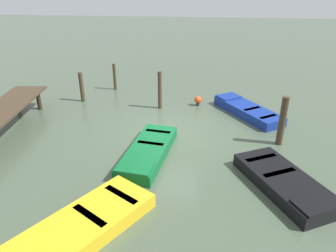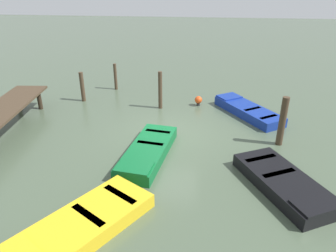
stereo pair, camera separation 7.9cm
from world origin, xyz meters
name	(u,v)px [view 1 (the left image)]	position (x,y,z in m)	size (l,w,h in m)	color
ground_plane	(168,134)	(0.00, 0.00, 0.00)	(80.00, 80.00, 0.00)	#475642
dock_segment	(0,114)	(-0.60, 6.65, 0.84)	(6.37, 2.08, 0.95)	#423323
rowboat_blue	(247,110)	(2.37, -3.39, 0.22)	(3.64, 2.98, 0.46)	navy
rowboat_black	(285,182)	(-3.23, -3.85, 0.22)	(3.64, 2.80, 0.46)	black
rowboat_green	(148,152)	(-1.86, 0.50, 0.22)	(3.69, 1.72, 0.46)	#0F602D
rowboat_yellow	(79,228)	(-5.71, 1.56, 0.22)	(4.06, 3.35, 0.46)	gold
mooring_piling_mid_left	(115,77)	(5.18, 3.53, 0.72)	(0.17, 0.17, 1.45)	#423323
mooring_piling_near_right	(82,87)	(3.21, 4.70, 0.75)	(0.20, 0.20, 1.49)	#423323
mooring_piling_mid_right	(160,90)	(2.70, 0.68, 0.90)	(0.19, 0.19, 1.80)	#423323
mooring_piling_center	(282,121)	(-0.37, -4.27, 0.95)	(0.25, 0.25, 1.89)	#423323
marker_buoy	(198,100)	(3.23, -1.12, 0.29)	(0.36, 0.36, 0.48)	#262626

